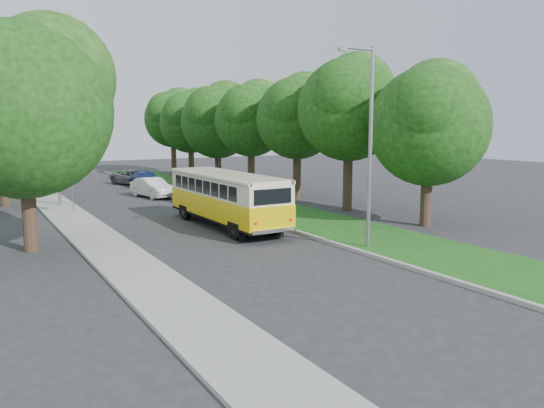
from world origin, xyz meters
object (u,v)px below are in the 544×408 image
vintage_bus (226,200)px  car_blue (146,180)px  car_white (152,188)px  lamppost_near (369,141)px  car_silver (193,194)px  car_grey (134,177)px  lamppost_far (55,140)px

vintage_bus → car_blue: size_ratio=1.97×
vintage_bus → car_white: vintage_bus is taller
vintage_bus → car_white: size_ratio=2.20×
lamppost_near → car_white: (-2.46, 19.95, -3.68)m
car_silver → car_grey: size_ratio=0.81×
car_silver → car_grey: 13.02m
lamppost_near → lamppost_far: size_ratio=1.07×
lamppost_near → car_blue: lamppost_near is taller
car_white → car_blue: 5.61m
car_white → car_blue: size_ratio=0.90×
car_blue → car_grey: size_ratio=1.01×
car_white → car_blue: (1.21, 5.47, -0.01)m
car_grey → lamppost_near: bearing=-107.9°
vintage_bus → car_grey: 21.31m
lamppost_far → car_white: lamppost_far is taller
lamppost_far → car_grey: bearing=52.9°
lamppost_near → vintage_bus: size_ratio=0.87×
lamppost_far → car_grey: (7.61, 10.08, -3.48)m
car_blue → car_grey: 3.16m
car_blue → lamppost_far: bearing=-136.2°
lamppost_near → lamppost_far: (-8.91, 18.50, -0.25)m
car_silver → car_blue: (-0.02, 9.87, 0.04)m
vintage_bus → car_silver: size_ratio=2.45×
vintage_bus → car_blue: (1.48, 18.09, -0.69)m
vintage_bus → car_white: 12.64m
vintage_bus → car_grey: (1.44, 21.25, -0.72)m
car_grey → lamppost_far: bearing=-147.6°
lamppost_far → car_blue: bearing=42.1°
lamppost_far → car_blue: (7.66, 6.92, -3.44)m
vintage_bus → car_grey: size_ratio=2.00×
car_white → car_blue: car_white is taller
lamppost_far → car_grey: lamppost_far is taller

